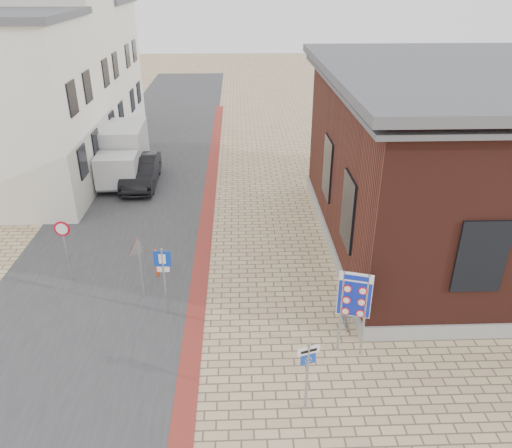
{
  "coord_description": "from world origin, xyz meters",
  "views": [
    {
      "loc": [
        -0.56,
        -10.47,
        9.69
      ],
      "look_at": [
        -0.01,
        4.37,
        2.2
      ],
      "focal_mm": 35.0,
      "sensor_mm": 36.0,
      "label": 1
    }
  ],
  "objects_px": {
    "essen_sign": "(308,367)",
    "bollard": "(157,263)",
    "parking_sign": "(163,271)",
    "box_truck": "(123,153)",
    "border_sign": "(354,297)",
    "sedan": "(141,171)"
  },
  "relations": [
    {
      "from": "border_sign",
      "to": "bollard",
      "type": "distance_m",
      "value": 7.46
    },
    {
      "from": "border_sign",
      "to": "essen_sign",
      "type": "xyz_separation_m",
      "value": [
        -1.5,
        -2.0,
        -0.57
      ]
    },
    {
      "from": "essen_sign",
      "to": "bollard",
      "type": "distance_m",
      "value": 7.72
    },
    {
      "from": "border_sign",
      "to": "bollard",
      "type": "bearing_deg",
      "value": 161.88
    },
    {
      "from": "sedan",
      "to": "essen_sign",
      "type": "relative_size",
      "value": 2.17
    },
    {
      "from": "border_sign",
      "to": "essen_sign",
      "type": "bearing_deg",
      "value": -109.87
    },
    {
      "from": "essen_sign",
      "to": "bollard",
      "type": "height_order",
      "value": "essen_sign"
    },
    {
      "from": "border_sign",
      "to": "parking_sign",
      "type": "distance_m",
      "value": 5.77
    },
    {
      "from": "essen_sign",
      "to": "parking_sign",
      "type": "bearing_deg",
      "value": 116.65
    },
    {
      "from": "box_truck",
      "to": "essen_sign",
      "type": "xyz_separation_m",
      "value": [
        7.5,
        -15.95,
        -0.01
      ]
    },
    {
      "from": "parking_sign",
      "to": "bollard",
      "type": "xyz_separation_m",
      "value": [
        -0.61,
        2.2,
        -1.06
      ]
    },
    {
      "from": "sedan",
      "to": "bollard",
      "type": "bearing_deg",
      "value": -78.51
    },
    {
      "from": "bollard",
      "to": "border_sign",
      "type": "bearing_deg",
      "value": -35.13
    },
    {
      "from": "sedan",
      "to": "essen_sign",
      "type": "height_order",
      "value": "essen_sign"
    },
    {
      "from": "essen_sign",
      "to": "parking_sign",
      "type": "xyz_separation_m",
      "value": [
        -3.89,
        4.02,
        0.25
      ]
    },
    {
      "from": "box_truck",
      "to": "bollard",
      "type": "bearing_deg",
      "value": -74.58
    },
    {
      "from": "border_sign",
      "to": "parking_sign",
      "type": "xyz_separation_m",
      "value": [
        -5.39,
        2.02,
        -0.31
      ]
    },
    {
      "from": "box_truck",
      "to": "border_sign",
      "type": "xyz_separation_m",
      "value": [
        9.0,
        -13.95,
        0.55
      ]
    },
    {
      "from": "box_truck",
      "to": "essen_sign",
      "type": "bearing_deg",
      "value": -66.54
    },
    {
      "from": "border_sign",
      "to": "box_truck",
      "type": "bearing_deg",
      "value": 139.84
    },
    {
      "from": "sedan",
      "to": "bollard",
      "type": "xyz_separation_m",
      "value": [
        2.0,
        -8.71,
        -0.2
      ]
    },
    {
      "from": "parking_sign",
      "to": "box_truck",
      "type": "bearing_deg",
      "value": 110.18
    }
  ]
}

